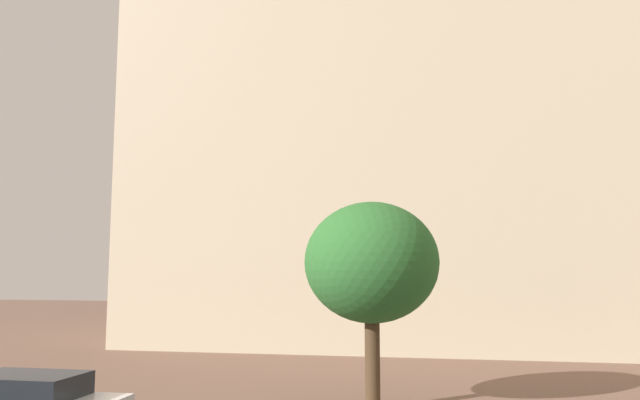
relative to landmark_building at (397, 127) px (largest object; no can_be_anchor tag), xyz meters
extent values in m
cube|color=beige|center=(0.13, 0.23, -1.77)|extent=(26.34, 13.01, 19.09)
cube|color=beige|center=(-1.67, 0.23, 5.26)|extent=(4.42, 4.42, 33.15)
cylinder|color=beige|center=(-11.54, -4.77, -0.71)|extent=(2.80, 2.80, 21.22)
cube|color=black|center=(-6.61, -20.63, -10.17)|extent=(2.31, 1.50, 0.49)
cylinder|color=#4C3823|center=(0.29, -16.22, -10.13)|extent=(0.40, 0.40, 2.38)
ellipsoid|color=#2D6B2D|center=(0.29, -16.22, -7.51)|extent=(3.58, 3.58, 3.22)
camera|label=1|loc=(2.03, -32.56, -7.77)|focal=34.39mm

